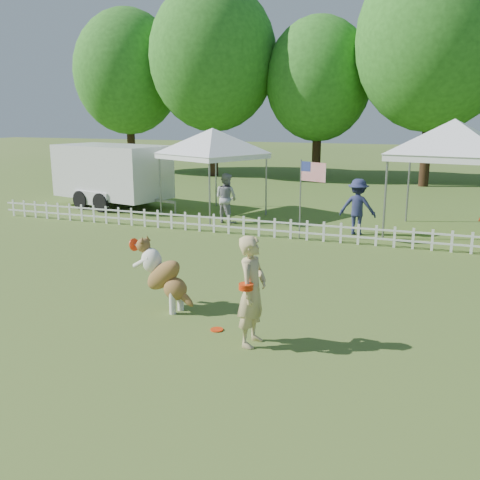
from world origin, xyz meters
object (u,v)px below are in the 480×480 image
at_px(flag_pole, 300,200).
at_px(spectator_a, 226,198).
at_px(dog, 164,275).
at_px(canopy_tent_right, 450,179).
at_px(frisbee_on_turf, 217,330).
at_px(handler, 252,291).
at_px(canopy_tent_left, 213,173).
at_px(cargo_trailer, 112,175).
at_px(spectator_b, 358,207).

relative_size(flag_pole, spectator_a, 1.39).
distance_m(dog, flag_pole, 6.78).
xyz_separation_m(canopy_tent_right, flag_pole, (-4.10, -2.16, -0.54)).
relative_size(dog, flag_pole, 0.57).
relative_size(frisbee_on_turf, canopy_tent_right, 0.06).
bearing_deg(frisbee_on_turf, handler, -22.57).
bearing_deg(frisbee_on_turf, flag_pole, 93.24).
bearing_deg(handler, canopy_tent_left, 29.84).
distance_m(canopy_tent_left, flag_pole, 4.79).
bearing_deg(handler, frisbee_on_turf, 70.72).
bearing_deg(canopy_tent_right, spectator_a, -165.82).
distance_m(cargo_trailer, flag_pole, 8.98).
xyz_separation_m(frisbee_on_turf, spectator_a, (-3.39, 8.78, 0.84)).
bearing_deg(canopy_tent_left, handler, -38.51).
bearing_deg(spectator_b, canopy_tent_right, -158.12).
height_order(canopy_tent_right, flag_pole, canopy_tent_right).
bearing_deg(canopy_tent_left, dog, -47.05).
bearing_deg(cargo_trailer, dog, -38.84).
bearing_deg(cargo_trailer, spectator_b, 3.24).
relative_size(cargo_trailer, spectator_a, 3.34).
relative_size(dog, canopy_tent_left, 0.44).
height_order(frisbee_on_turf, canopy_tent_left, canopy_tent_left).
height_order(frisbee_on_turf, cargo_trailer, cargo_trailer).
height_order(handler, frisbee_on_turf, handler).
relative_size(flag_pole, spectator_b, 1.37).
bearing_deg(flag_pole, cargo_trailer, -178.17).
distance_m(canopy_tent_left, cargo_trailer, 4.53).
height_order(cargo_trailer, flag_pole, cargo_trailer).
xyz_separation_m(cargo_trailer, flag_pole, (8.48, -2.94, -0.07)).
bearing_deg(canopy_tent_left, spectator_a, -25.03).
bearing_deg(spectator_a, handler, 134.03).
height_order(frisbee_on_turf, spectator_b, spectator_b).
height_order(handler, dog, handler).
bearing_deg(frisbee_on_turf, dog, 155.70).
height_order(handler, canopy_tent_left, canopy_tent_left).
distance_m(spectator_a, spectator_b, 4.50).
distance_m(handler, frisbee_on_turf, 1.21).
relative_size(frisbee_on_turf, spectator_a, 0.13).
relative_size(handler, dog, 1.34).
relative_size(dog, spectator_b, 0.78).
bearing_deg(spectator_b, flag_pole, 40.38).
height_order(flag_pole, spectator_a, flag_pole).
bearing_deg(flag_pole, frisbee_on_turf, -65.78).
xyz_separation_m(handler, frisbee_on_turf, (-0.76, 0.31, -0.90)).
height_order(dog, canopy_tent_left, canopy_tent_left).
distance_m(handler, flag_pole, 7.71).
relative_size(canopy_tent_left, spectator_b, 1.79).
bearing_deg(canopy_tent_left, canopy_tent_right, 21.33).
xyz_separation_m(dog, flag_pole, (0.92, 6.70, 0.51)).
distance_m(handler, spectator_b, 8.83).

